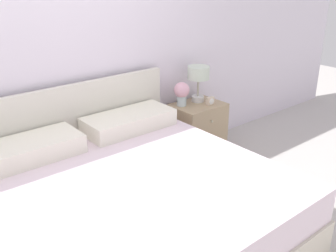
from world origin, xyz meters
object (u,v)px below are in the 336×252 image
at_px(bed, 130,204).
at_px(flower_vase, 182,92).
at_px(table_lamp, 198,76).
at_px(nightstand, 197,130).
at_px(alarm_clock, 210,101).

height_order(bed, flower_vase, bed).
distance_m(table_lamp, flower_vase, 0.24).
relative_size(nightstand, flower_vase, 2.39).
bearing_deg(table_lamp, alarm_clock, -80.48).
bearing_deg(flower_vase, bed, -146.71).
bearing_deg(alarm_clock, bed, -156.74).
height_order(flower_vase, alarm_clock, flower_vase).
bearing_deg(table_lamp, flower_vase, 177.41).
xyz_separation_m(bed, nightstand, (1.30, 0.68, -0.01)).
xyz_separation_m(table_lamp, alarm_clock, (0.03, -0.15, -0.22)).
distance_m(bed, nightstand, 1.47).
relative_size(nightstand, alarm_clock, 6.62).
relative_size(bed, flower_vase, 8.15).
xyz_separation_m(nightstand, flower_vase, (-0.15, 0.07, 0.42)).
xyz_separation_m(bed, alarm_clock, (1.39, 0.60, 0.31)).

